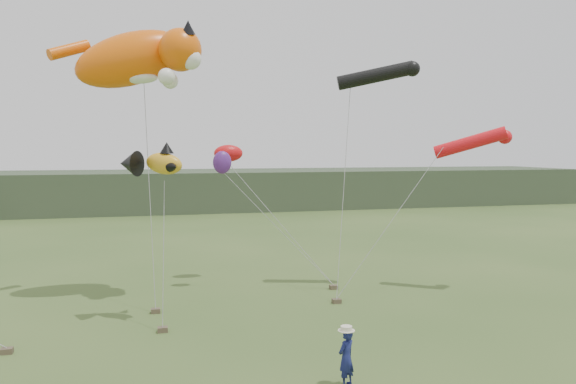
{
  "coord_description": "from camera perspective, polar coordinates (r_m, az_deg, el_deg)",
  "views": [
    {
      "loc": [
        -3.49,
        -15.52,
        6.38
      ],
      "look_at": [
        1.23,
        3.0,
        4.9
      ],
      "focal_mm": 35.0,
      "sensor_mm": 36.0,
      "label": 1
    }
  ],
  "objects": [
    {
      "name": "ground",
      "position": [
        17.14,
        -1.58,
        -17.41
      ],
      "size": [
        120.0,
        120.0,
        0.0
      ],
      "primitive_type": "plane",
      "color": "#385123",
      "rests_on": "ground"
    },
    {
      "name": "headland",
      "position": [
        60.38,
        -13.89,
        0.07
      ],
      "size": [
        90.0,
        13.0,
        4.0
      ],
      "color": "#2D3D28",
      "rests_on": "ground"
    },
    {
      "name": "festival_attendant",
      "position": [
        15.76,
        5.93,
        -16.41
      ],
      "size": [
        0.68,
        0.62,
        1.56
      ],
      "primitive_type": "imported",
      "rotation": [
        0.0,
        0.0,
        3.73
      ],
      "color": "navy",
      "rests_on": "ground"
    },
    {
      "name": "sandbag_anchors",
      "position": [
        22.17,
        -7.54,
        -12.08
      ],
      "size": [
        12.85,
        5.41,
        0.18
      ],
      "color": "brown",
      "rests_on": "ground"
    },
    {
      "name": "cat_kite",
      "position": [
        24.97,
        -14.6,
        13.06
      ],
      "size": [
        6.34,
        3.38,
        3.49
      ],
      "color": "#EA5C08",
      "rests_on": "ground"
    },
    {
      "name": "fish_kite",
      "position": [
        21.13,
        -13.72,
        2.9
      ],
      "size": [
        2.64,
        1.72,
        1.26
      ],
      "color": "gold",
      "rests_on": "ground"
    },
    {
      "name": "tube_kites",
      "position": [
        26.28,
        13.49,
        8.78
      ],
      "size": [
        7.4,
        3.58,
        4.44
      ],
      "color": "black",
      "rests_on": "ground"
    },
    {
      "name": "misc_kites",
      "position": [
        26.71,
        -6.28,
        3.63
      ],
      "size": [
        1.66,
        2.42,
        1.32
      ],
      "color": "red",
      "rests_on": "ground"
    }
  ]
}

